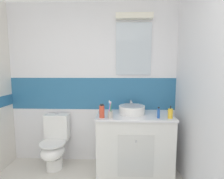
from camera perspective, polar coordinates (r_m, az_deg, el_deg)
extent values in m
cube|color=white|center=(2.95, -6.21, -14.36)|extent=(3.20, 0.10, 0.85)
cube|color=teal|center=(2.77, -6.40, -1.26)|extent=(3.20, 0.10, 0.50)
cube|color=white|center=(2.79, -6.61, 15.79)|extent=(3.20, 0.10, 1.15)
cube|color=silver|center=(2.69, 7.18, 13.20)|extent=(0.53, 0.02, 0.78)
cube|color=white|center=(2.74, 7.41, 23.06)|extent=(0.54, 0.10, 0.08)
cube|color=silver|center=(2.63, 7.26, -17.41)|extent=(1.04, 0.56, 0.82)
cube|color=white|center=(2.48, 7.43, -8.50)|extent=(1.06, 0.58, 0.03)
cube|color=silver|center=(2.39, 7.90, -21.08)|extent=(0.47, 0.01, 0.57)
cylinder|color=silver|center=(2.29, 8.02, -16.72)|extent=(0.02, 0.02, 0.03)
cylinder|color=white|center=(2.50, 6.62, -6.64)|extent=(0.37, 0.37, 0.11)
cylinder|color=#B3B3B8|center=(2.49, 6.63, -5.50)|extent=(0.31, 0.31, 0.01)
cylinder|color=silver|center=(2.71, 6.26, -5.17)|extent=(0.03, 0.03, 0.15)
cylinder|color=silver|center=(2.59, 6.45, -3.98)|extent=(0.02, 0.17, 0.02)
cylinder|color=white|center=(2.93, -18.60, -22.08)|extent=(0.24, 0.24, 0.18)
ellipsoid|color=white|center=(2.80, -19.06, -18.86)|extent=(0.34, 0.42, 0.22)
cylinder|color=white|center=(2.75, -19.16, -16.56)|extent=(0.37, 0.37, 0.02)
cube|color=white|center=(2.87, -17.77, -11.61)|extent=(0.36, 0.17, 0.39)
cylinder|color=silver|center=(2.82, -17.91, -7.68)|extent=(0.04, 0.04, 0.02)
cylinder|color=#B2ADA3|center=(2.26, -0.58, -8.34)|extent=(0.07, 0.07, 0.09)
cylinder|color=#D872BF|center=(2.23, -0.81, -6.57)|extent=(0.03, 0.03, 0.18)
cube|color=white|center=(2.22, -0.81, -4.24)|extent=(0.02, 0.02, 0.03)
cylinder|color=#338CD8|center=(2.25, -0.91, -6.44)|extent=(0.03, 0.02, 0.19)
cube|color=white|center=(2.23, -0.92, -4.06)|extent=(0.01, 0.02, 0.03)
cylinder|color=#3FB259|center=(2.26, -0.41, -6.56)|extent=(0.02, 0.02, 0.18)
cube|color=white|center=(2.24, -0.41, -4.37)|extent=(0.01, 0.02, 0.03)
cylinder|color=yellow|center=(2.37, 18.82, -7.56)|extent=(0.06, 0.06, 0.13)
cylinder|color=#262626|center=(2.35, 18.89, -5.65)|extent=(0.01, 0.01, 0.04)
cylinder|color=#262626|center=(2.34, 18.99, -5.28)|extent=(0.01, 0.02, 0.01)
cylinder|color=#2659B2|center=(2.33, 15.22, -7.64)|extent=(0.03, 0.03, 0.13)
cylinder|color=black|center=(2.31, 15.28, -5.84)|extent=(0.02, 0.02, 0.02)
cylinder|color=#D84C33|center=(2.27, -3.39, -7.34)|extent=(0.07, 0.07, 0.16)
cylinder|color=black|center=(2.25, -3.41, -5.11)|extent=(0.05, 0.05, 0.02)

